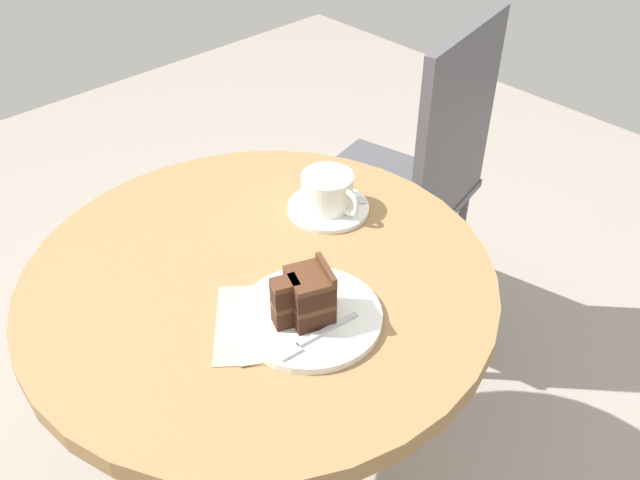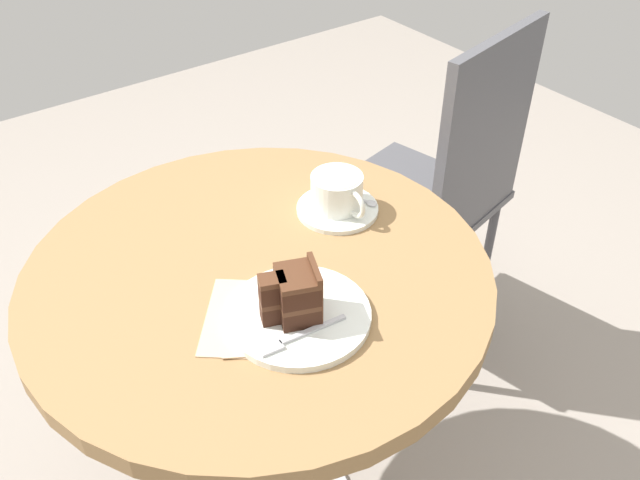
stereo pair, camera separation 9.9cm
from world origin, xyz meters
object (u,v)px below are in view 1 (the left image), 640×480
(fork, at_px, (308,340))
(saucer, at_px, (328,208))
(cake_plate, at_px, (310,316))
(cafe_chair, at_px, (417,172))
(coffee_cup, at_px, (328,190))
(cake_slice, at_px, (306,297))
(teaspoon, at_px, (347,197))
(napkin, at_px, (278,322))

(fork, bearing_deg, saucer, -131.98)
(cake_plate, distance_m, cafe_chair, 0.75)
(saucer, xyz_separation_m, cake_plate, (0.18, -0.21, 0.00))
(coffee_cup, xyz_separation_m, cafe_chair, (-0.14, 0.44, -0.22))
(coffee_cup, height_order, cake_slice, cake_slice)
(teaspoon, height_order, fork, fork)
(saucer, height_order, teaspoon, teaspoon)
(cake_slice, xyz_separation_m, fork, (0.04, -0.03, -0.04))
(coffee_cup, height_order, napkin, coffee_cup)
(saucer, xyz_separation_m, coffee_cup, (-0.00, 0.00, 0.04))
(teaspoon, xyz_separation_m, napkin, (0.15, -0.29, -0.01))
(saucer, bearing_deg, teaspoon, 83.09)
(cafe_chair, bearing_deg, fork, 15.57)
(teaspoon, xyz_separation_m, fork, (0.21, -0.29, 0.00))
(coffee_cup, distance_m, cake_slice, 0.29)
(cake_plate, xyz_separation_m, fork, (0.04, -0.04, 0.01))
(saucer, relative_size, coffee_cup, 1.17)
(cafe_chair, bearing_deg, cake_slice, 14.13)
(teaspoon, height_order, cake_plate, teaspoon)
(cake_plate, relative_size, napkin, 0.92)
(cake_slice, bearing_deg, saucer, 129.76)
(cake_plate, bearing_deg, saucer, 130.45)
(saucer, relative_size, fork, 1.05)
(cake_plate, bearing_deg, cake_slice, -75.41)
(saucer, distance_m, fork, 0.33)
(teaspoon, distance_m, fork, 0.36)
(coffee_cup, distance_m, teaspoon, 0.05)
(cafe_chair, bearing_deg, napkin, 11.10)
(teaspoon, xyz_separation_m, cafe_chair, (-0.15, 0.40, -0.19))
(coffee_cup, bearing_deg, fork, -48.54)
(teaspoon, height_order, cake_slice, cake_slice)
(cake_plate, xyz_separation_m, cake_slice, (0.00, -0.01, 0.05))
(saucer, height_order, cake_plate, cake_plate)
(saucer, relative_size, teaspoon, 1.51)
(fork, bearing_deg, teaspoon, -136.89)
(fork, xyz_separation_m, cafe_chair, (-0.36, 0.69, -0.19))
(cake_plate, relative_size, cake_slice, 2.25)
(coffee_cup, xyz_separation_m, teaspoon, (0.01, 0.04, -0.03))
(cake_slice, distance_m, fork, 0.06)
(cake_slice, bearing_deg, fork, -39.57)
(coffee_cup, height_order, fork, coffee_cup)
(saucer, distance_m, cafe_chair, 0.50)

